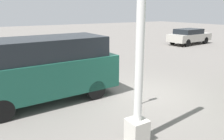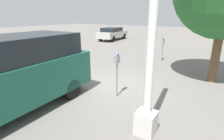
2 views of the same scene
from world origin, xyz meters
name	(u,v)px [view 1 (image 1 of 2)]	position (x,y,z in m)	size (l,w,h in m)	color
ground_plane	(144,94)	(0.00, 0.00, 0.00)	(80.00, 80.00, 0.00)	slate
parking_meter_near	(139,72)	(0.74, 0.61, 1.12)	(0.21, 0.12, 1.51)	gray
lamp_post	(139,68)	(2.05, 2.20, 1.77)	(0.44, 0.44, 5.10)	beige
parked_van	(45,67)	(3.12, -1.39, 1.14)	(4.79, 2.09, 2.12)	#195142
car_distant	(189,36)	(-11.36, -7.29, 0.75)	(4.43, 2.02, 1.38)	#B7B2A8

